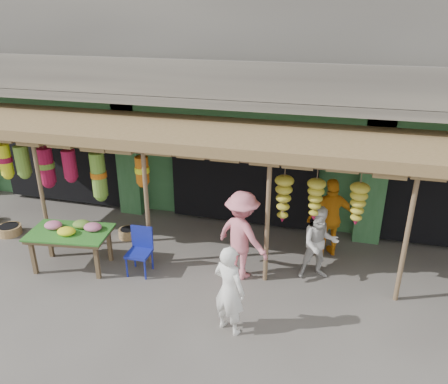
% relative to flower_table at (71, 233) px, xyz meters
% --- Properties ---
extents(ground, '(80.00, 80.00, 0.00)m').
position_rel_flower_table_xyz_m(ground, '(2.99, 0.76, -0.80)').
color(ground, '#514C47').
rests_on(ground, ground).
extents(building, '(16.40, 6.80, 7.00)m').
position_rel_flower_table_xyz_m(building, '(2.99, 5.63, 2.57)').
color(building, gray).
rests_on(building, ground).
extents(awning, '(14.00, 2.70, 2.79)m').
position_rel_flower_table_xyz_m(awning, '(2.83, 1.56, 1.78)').
color(awning, brown).
rests_on(awning, ground).
extents(flower_table, '(1.76, 1.18, 0.99)m').
position_rel_flower_table_xyz_m(flower_table, '(0.00, 0.00, 0.00)').
color(flower_table, brown).
rests_on(flower_table, ground).
extents(blue_chair, '(0.48, 0.49, 0.98)m').
position_rel_flower_table_xyz_m(blue_chair, '(1.44, 0.22, -0.25)').
color(blue_chair, '#172295').
rests_on(blue_chair, ground).
extents(basket_mid, '(0.62, 0.62, 0.22)m').
position_rel_flower_table_xyz_m(basket_mid, '(-2.35, 0.84, -0.69)').
color(basket_mid, '#9B6745').
rests_on(basket_mid, ground).
extents(basket_right, '(0.46, 0.46, 0.21)m').
position_rel_flower_table_xyz_m(basket_right, '(0.50, 1.46, -0.69)').
color(basket_right, '#A7784E').
rests_on(basket_right, ground).
extents(person_front, '(0.70, 0.59, 1.62)m').
position_rel_flower_table_xyz_m(person_front, '(3.66, -1.07, 0.01)').
color(person_front, white).
rests_on(person_front, ground).
extents(person_right, '(0.90, 0.79, 1.56)m').
position_rel_flower_table_xyz_m(person_right, '(4.99, 0.94, -0.01)').
color(person_right, beige).
rests_on(person_right, ground).
extents(person_vendor, '(1.14, 0.84, 1.80)m').
position_rel_flower_table_xyz_m(person_vendor, '(5.15, 1.91, 0.10)').
color(person_vendor, orange).
rests_on(person_vendor, ground).
extents(person_shopper, '(1.38, 1.17, 1.85)m').
position_rel_flower_table_xyz_m(person_shopper, '(3.49, 0.60, 0.13)').
color(person_shopper, pink).
rests_on(person_shopper, ground).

